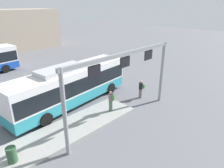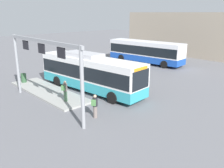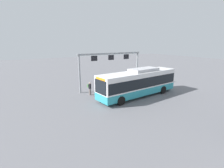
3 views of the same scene
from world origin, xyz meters
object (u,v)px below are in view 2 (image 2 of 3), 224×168
object	(u,v)px
person_boarding	(95,106)
person_waiting_near	(65,91)
bus_main	(90,71)
bus_background_left	(145,51)
trash_bin	(24,78)

from	to	relation	value
person_boarding	person_waiting_near	bearing A→B (deg)	60.89
bus_main	bus_background_left	bearing A→B (deg)	103.57
person_boarding	trash_bin	bearing A→B (deg)	61.86
bus_background_left	person_waiting_near	size ratio (longest dim) A/B	6.80
person_boarding	person_waiting_near	distance (m)	3.81
bus_main	bus_background_left	size ratio (longest dim) A/B	1.00
person_waiting_near	trash_bin	distance (m)	7.63
bus_main	person_waiting_near	distance (m)	3.78
person_waiting_near	trash_bin	world-z (taller)	person_waiting_near
bus_main	trash_bin	bearing A→B (deg)	-156.16
bus_background_left	person_boarding	size ratio (longest dim) A/B	6.80
bus_main	person_waiting_near	world-z (taller)	bus_main
bus_main	person_waiting_near	size ratio (longest dim) A/B	6.83
bus_main	person_waiting_near	xyz separation A→B (m)	(1.25, -3.49, -0.76)
person_boarding	trash_bin	size ratio (longest dim) A/B	1.86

